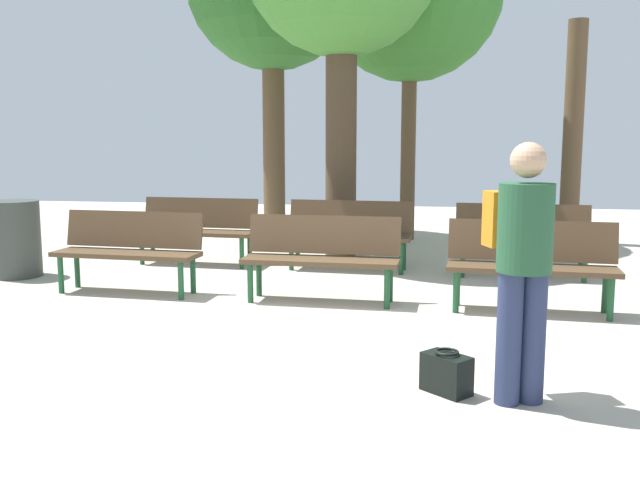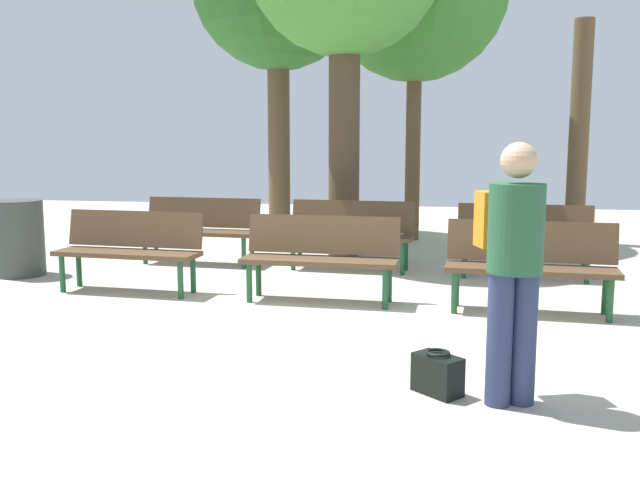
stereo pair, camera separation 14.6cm
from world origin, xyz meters
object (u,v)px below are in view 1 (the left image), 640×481
object	(u,v)px
handbag	(446,373)
tree_3	(573,133)
bench_r0_c0	(129,246)
bench_r0_c1	(322,253)
bench_r1_c2	(522,235)
bench_r1_c0	(197,226)
bench_r1_c1	(349,230)
visitor_with_backpack	(522,257)
bench_r0_c2	(531,260)
trash_bin	(15,239)

from	to	relation	value
handbag	tree_3	bearing A→B (deg)	73.91
bench_r0_c0	bench_r0_c1	xyz separation A→B (m)	(2.14, -0.09, 0.00)
bench_r1_c2	bench_r1_c0	bearing A→B (deg)	-179.92
bench_r1_c1	visitor_with_backpack	distance (m)	4.70
bench_r0_c2	trash_bin	bearing A→B (deg)	176.21
bench_r0_c0	bench_r0_c2	world-z (taller)	same
bench_r1_c2	handbag	world-z (taller)	bench_r1_c2
bench_r1_c1	trash_bin	xyz separation A→B (m)	(-3.95, -1.11, -0.04)
tree_3	trash_bin	world-z (taller)	tree_3
bench_r0_c1	trash_bin	xyz separation A→B (m)	(-3.88, 0.70, -0.04)
tree_3	bench_r0_c2	bearing A→B (deg)	-104.33
bench_r1_c1	visitor_with_backpack	size ratio (longest dim) A/B	0.99
bench_r0_c1	bench_r1_c1	distance (m)	1.81
bench_r0_c0	handbag	bearing A→B (deg)	-33.98
bench_r1_c2	tree_3	distance (m)	3.49
bench_r1_c2	visitor_with_backpack	xyz separation A→B (m)	(-0.54, -4.25, 0.43)
handbag	bench_r1_c2	bearing A→B (deg)	76.75
bench_r1_c2	trash_bin	world-z (taller)	trash_bin
bench_r1_c0	bench_r1_c1	bearing A→B (deg)	1.32
bench_r0_c1	bench_r1_c2	size ratio (longest dim) A/B	1.00
tree_3	bench_r1_c0	bearing A→B (deg)	-151.84
bench_r1_c1	visitor_with_backpack	world-z (taller)	visitor_with_backpack
bench_r0_c0	tree_3	world-z (taller)	tree_3
bench_r1_c0	bench_r1_c2	world-z (taller)	same
bench_r1_c0	trash_bin	distance (m)	2.25
bench_r0_c1	bench_r1_c0	size ratio (longest dim) A/B	0.99
tree_3	bench_r0_c0	bearing A→B (deg)	-139.64
trash_bin	bench_r1_c0	bearing A→B (deg)	32.18
handbag	bench_r1_c1	bearing A→B (deg)	104.88
bench_r1_c0	bench_r0_c2	bearing A→B (deg)	-22.80
tree_3	visitor_with_backpack	distance (m)	7.55
tree_3	bench_r0_c1	bearing A→B (deg)	-125.01
bench_r1_c2	visitor_with_backpack	size ratio (longest dim) A/B	0.99
bench_r0_c1	tree_3	bearing A→B (deg)	57.26
bench_r1_c1	handbag	size ratio (longest dim) A/B	4.53
bench_r0_c1	bench_r1_c2	distance (m)	2.76
bench_r1_c2	bench_r1_c1	bearing A→B (deg)	179.29
trash_bin	tree_3	bearing A→B (deg)	29.25
bench_r1_c2	tree_3	xyz separation A→B (m)	(1.11, 3.07, 1.25)
trash_bin	bench_r1_c1	bearing A→B (deg)	15.69
tree_3	trash_bin	distance (m)	8.34
bench_r0_c1	bench_r1_c0	distance (m)	2.74
bench_r1_c1	bench_r1_c0	bearing A→B (deg)	-178.77
bench_r0_c0	handbag	size ratio (longest dim) A/B	4.54
bench_r1_c2	bench_r0_c0	bearing A→B (deg)	-156.86
bench_r1_c0	tree_3	distance (m)	6.13
visitor_with_backpack	handbag	world-z (taller)	visitor_with_backpack
bench_r0_c1	trash_bin	world-z (taller)	trash_bin
handbag	bench_r0_c0	bearing A→B (deg)	142.11
bench_r1_c2	handbag	bearing A→B (deg)	-99.89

